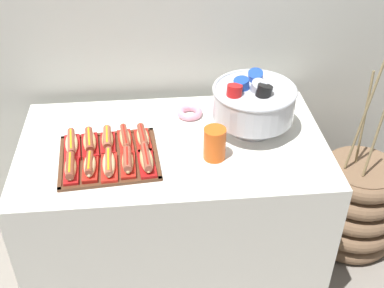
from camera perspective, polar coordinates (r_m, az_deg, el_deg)
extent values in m
plane|color=gray|center=(2.68, -1.86, -13.36)|extent=(10.00, 10.00, 0.00)
cube|color=white|center=(2.38, -2.04, -7.00)|extent=(1.34, 0.76, 0.73)
cylinder|color=black|center=(2.88, -13.43, -9.54)|extent=(0.05, 0.05, 0.04)
cylinder|color=black|center=(2.91, 8.80, -8.21)|extent=(0.05, 0.05, 0.04)
cylinder|color=brown|center=(2.76, 18.17, -6.47)|extent=(0.34, 0.34, 0.50)
torus|color=brown|center=(2.89, 17.44, -9.39)|extent=(0.47, 0.47, 0.09)
torus|color=brown|center=(2.82, 17.80, -7.97)|extent=(0.50, 0.50, 0.09)
torus|color=brown|center=(2.76, 18.17, -6.47)|extent=(0.47, 0.47, 0.09)
torus|color=brown|center=(2.69, 18.56, -4.90)|extent=(0.44, 0.44, 0.09)
torus|color=brown|center=(2.63, 18.97, -3.26)|extent=(0.41, 0.41, 0.09)
cylinder|color=#937F56|center=(2.45, 20.24, 0.17)|extent=(0.05, 0.05, 0.37)
cylinder|color=#937F56|center=(2.50, 19.22, 2.74)|extent=(0.01, 0.05, 0.49)
cylinder|color=#937F56|center=(2.42, 19.20, 3.00)|extent=(0.09, 0.04, 0.59)
cube|color=#56331E|center=(2.09, -9.54, -1.61)|extent=(0.43, 0.39, 0.01)
cube|color=#56331E|center=(1.95, -9.38, -4.50)|extent=(0.41, 0.05, 0.01)
cube|color=#56331E|center=(2.22, -9.71, 1.20)|extent=(0.41, 0.05, 0.01)
cube|color=#56331E|center=(2.10, -14.86, -1.98)|extent=(0.04, 0.36, 0.01)
cube|color=#56331E|center=(2.08, -4.23, -0.93)|extent=(0.04, 0.36, 0.01)
cube|color=red|center=(2.02, -13.73, -3.14)|extent=(0.07, 0.17, 0.02)
ellipsoid|color=tan|center=(2.01, -13.82, -2.67)|extent=(0.06, 0.15, 0.04)
cylinder|color=brown|center=(2.00, -13.86, -2.41)|extent=(0.04, 0.15, 0.03)
cylinder|color=yellow|center=(1.99, -13.92, -2.08)|extent=(0.02, 0.13, 0.01)
cube|color=red|center=(2.02, -11.62, -2.94)|extent=(0.06, 0.15, 0.02)
ellipsoid|color=beige|center=(2.00, -11.70, -2.42)|extent=(0.05, 0.14, 0.04)
cylinder|color=brown|center=(1.99, -11.74, -2.13)|extent=(0.03, 0.13, 0.03)
cylinder|color=yellow|center=(1.99, -11.79, -1.83)|extent=(0.01, 0.11, 0.01)
cube|color=red|center=(2.01, -9.49, -2.73)|extent=(0.07, 0.18, 0.02)
ellipsoid|color=beige|center=(2.00, -9.55, -2.26)|extent=(0.06, 0.17, 0.04)
cylinder|color=#A8563D|center=(1.99, -9.59, -2.00)|extent=(0.03, 0.17, 0.03)
cylinder|color=yellow|center=(1.98, -9.62, -1.72)|extent=(0.01, 0.14, 0.01)
cube|color=red|center=(2.01, -7.37, -2.52)|extent=(0.06, 0.16, 0.02)
ellipsoid|color=tan|center=(2.00, -7.42, -2.00)|extent=(0.05, 0.15, 0.04)
cylinder|color=#9E4C38|center=(1.99, -7.45, -1.70)|extent=(0.04, 0.14, 0.03)
cylinder|color=red|center=(1.98, -7.48, -1.36)|extent=(0.01, 0.12, 0.01)
cube|color=#B21414|center=(2.01, -5.24, -2.31)|extent=(0.08, 0.19, 0.02)
ellipsoid|color=tan|center=(2.00, -5.28, -1.77)|extent=(0.07, 0.17, 0.04)
cylinder|color=#9E4C38|center=(1.99, -5.30, -1.47)|extent=(0.05, 0.17, 0.03)
cylinder|color=red|center=(1.98, -5.32, -1.15)|extent=(0.02, 0.14, 0.01)
cube|color=red|center=(2.15, -13.62, -0.41)|extent=(0.08, 0.18, 0.02)
ellipsoid|color=beige|center=(2.14, -13.70, 0.04)|extent=(0.07, 0.17, 0.04)
cylinder|color=#9E4C38|center=(2.14, -13.74, 0.28)|extent=(0.05, 0.17, 0.03)
cylinder|color=yellow|center=(2.13, -13.79, 0.58)|extent=(0.02, 0.14, 0.01)
cube|color=#B21414|center=(2.15, -11.64, -0.21)|extent=(0.09, 0.18, 0.02)
ellipsoid|color=tan|center=(2.14, -11.71, 0.26)|extent=(0.07, 0.16, 0.04)
cylinder|color=brown|center=(2.13, -11.75, 0.52)|extent=(0.05, 0.15, 0.03)
cylinder|color=yellow|center=(2.12, -11.79, 0.84)|extent=(0.02, 0.13, 0.01)
cube|color=red|center=(2.14, -9.65, -0.01)|extent=(0.07, 0.16, 0.02)
ellipsoid|color=tan|center=(2.13, -9.71, 0.49)|extent=(0.06, 0.15, 0.04)
cylinder|color=#A8563D|center=(2.12, -9.75, 0.78)|extent=(0.04, 0.14, 0.03)
cylinder|color=yellow|center=(2.11, -9.79, 1.11)|extent=(0.01, 0.12, 0.01)
cube|color=red|center=(2.14, -7.65, 0.19)|extent=(0.08, 0.18, 0.02)
ellipsoid|color=tan|center=(2.13, -7.70, 0.63)|extent=(0.06, 0.16, 0.04)
cylinder|color=brown|center=(2.12, -7.72, 0.87)|extent=(0.05, 0.16, 0.03)
cylinder|color=red|center=(2.12, -7.75, 1.15)|extent=(0.02, 0.14, 0.01)
cube|color=red|center=(2.14, -5.66, 0.39)|extent=(0.08, 0.18, 0.02)
ellipsoid|color=#E0BC7F|center=(2.13, -5.69, 0.84)|extent=(0.07, 0.16, 0.04)
cylinder|color=brown|center=(2.13, -5.71, 1.09)|extent=(0.05, 0.15, 0.03)
cylinder|color=red|center=(2.12, -5.73, 1.41)|extent=(0.02, 0.12, 0.01)
cylinder|color=silver|center=(2.24, 6.87, 1.85)|extent=(0.20, 0.20, 0.02)
cone|color=silver|center=(2.22, 6.94, 2.62)|extent=(0.07, 0.07, 0.05)
cylinder|color=silver|center=(2.17, 7.11, 4.70)|extent=(0.36, 0.36, 0.13)
torus|color=silver|center=(2.14, 7.25, 6.24)|extent=(0.37, 0.37, 0.02)
cylinder|color=#B7BCC6|center=(2.15, 7.48, 5.81)|extent=(0.09, 0.11, 0.14)
cylinder|color=#1E47B2|center=(2.23, 7.29, 7.05)|extent=(0.09, 0.11, 0.15)
cylinder|color=#1E47B2|center=(2.16, 5.80, 6.07)|extent=(0.10, 0.09, 0.14)
cylinder|color=red|center=(2.10, 4.81, 5.19)|extent=(0.10, 0.11, 0.13)
cylinder|color=black|center=(2.11, 8.06, 5.17)|extent=(0.10, 0.09, 0.14)
cylinder|color=#EA5B19|center=(2.04, 2.61, -0.39)|extent=(0.09, 0.09, 0.10)
cylinder|color=#EA5B19|center=(2.03, 2.62, 0.04)|extent=(0.09, 0.09, 0.10)
cylinder|color=#EA5B19|center=(2.02, 2.64, 0.47)|extent=(0.09, 0.09, 0.10)
torus|color=pink|center=(2.32, -0.28, 3.65)|extent=(0.12, 0.12, 0.03)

